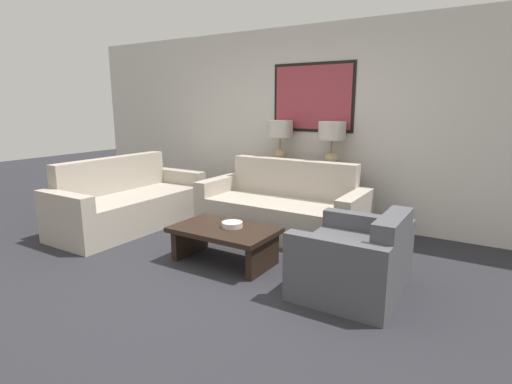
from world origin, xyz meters
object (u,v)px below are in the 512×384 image
armchair_near_back_wall (354,261)px  coffee_table (224,237)px  decorative_bowl (232,225)px  table_lamp_right (332,137)px  couch_by_side (129,204)px  console_table (304,194)px  couch_by_back_wall (282,210)px  table_lamp_left (280,135)px

armchair_near_back_wall → coffee_table: bearing=-177.6°
decorative_bowl → table_lamp_right: bearing=77.3°
couch_by_side → armchair_near_back_wall: bearing=-5.2°
table_lamp_right → couch_by_side: (-2.27, -1.42, -0.89)m
console_table → couch_by_back_wall: (0.00, -0.62, -0.08)m
table_lamp_left → table_lamp_right: (0.76, 0.00, 0.00)m
table_lamp_right → decorative_bowl: (-0.38, -1.71, -0.80)m
table_lamp_right → armchair_near_back_wall: table_lamp_right is taller
console_table → couch_by_back_wall: bearing=-90.0°
console_table → table_lamp_right: table_lamp_right is taller
couch_by_side → armchair_near_back_wall: 3.19m
console_table → armchair_near_back_wall: size_ratio=1.38×
coffee_table → armchair_near_back_wall: bearing=2.4°
couch_by_back_wall → couch_by_side: same height
table_lamp_left → couch_by_back_wall: 1.15m
table_lamp_right → decorative_bowl: bearing=-102.7°
console_table → decorative_bowl: bearing=-90.2°
coffee_table → decorative_bowl: (0.06, 0.06, 0.13)m
table_lamp_left → couch_by_side: size_ratio=0.30×
table_lamp_right → couch_by_back_wall: (-0.38, -0.62, -0.89)m
table_lamp_right → coffee_table: bearing=-104.2°
couch_by_side → decorative_bowl: 1.91m
couch_by_side → table_lamp_left: bearing=43.1°
couch_by_back_wall → armchair_near_back_wall: size_ratio=2.13×
couch_by_back_wall → coffee_table: (-0.07, -1.14, -0.04)m
table_lamp_left → table_lamp_right: bearing=0.0°
table_lamp_right → couch_by_back_wall: size_ratio=0.30×
table_lamp_left → couch_by_side: (-1.51, -1.42, -0.89)m
couch_by_back_wall → decorative_bowl: bearing=-90.3°
armchair_near_back_wall → console_table: bearing=127.1°
table_lamp_right → couch_by_back_wall: bearing=-121.3°
console_table → couch_by_side: bearing=-143.2°
armchair_near_back_wall → table_lamp_right: bearing=118.1°
couch_by_back_wall → armchair_near_back_wall: 1.68m
decorative_bowl → couch_by_side: bearing=171.3°
table_lamp_right → couch_by_back_wall: table_lamp_right is taller
console_table → couch_by_side: size_ratio=0.65×
table_lamp_left → couch_by_back_wall: bearing=-58.7°
coffee_table → couch_by_side: bearing=169.3°
table_lamp_left → coffee_table: (0.31, -1.76, -0.93)m
table_lamp_right → couch_by_side: size_ratio=0.30×
console_table → couch_by_side: couch_by_side is taller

